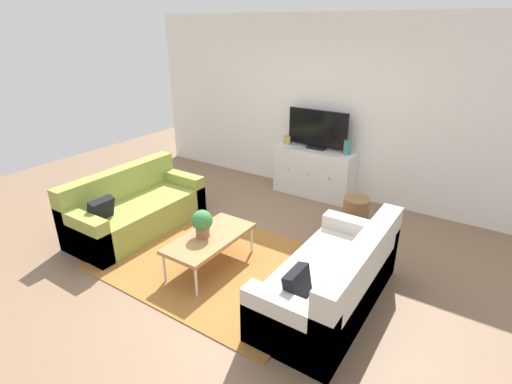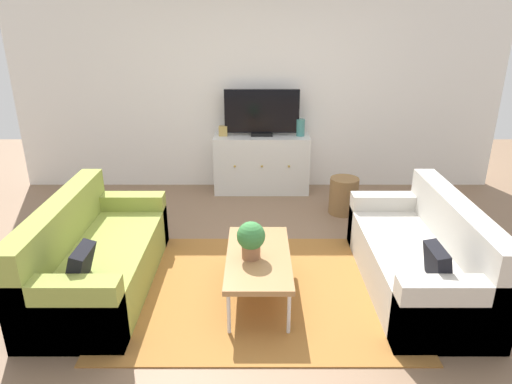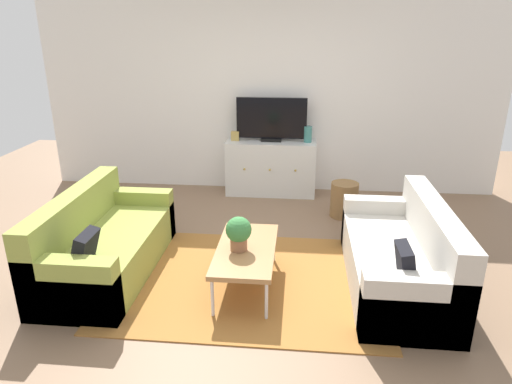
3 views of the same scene
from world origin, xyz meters
The scene contains 12 objects.
ground_plane centered at (0.00, 0.00, 0.00)m, with size 10.00×10.00×0.00m, color #84664C.
wall_back centered at (0.00, 2.55, 1.35)m, with size 6.40×0.12×2.70m, color white.
area_rug centered at (0.00, -0.15, 0.01)m, with size 2.50×1.90×0.01m, color #9E662D.
couch_left_side centered at (-1.43, -0.10, 0.27)m, with size 0.81×1.77×0.80m.
couch_right_side centered at (1.43, -0.10, 0.27)m, with size 0.81×1.77×0.80m.
coffee_table centered at (0.00, -0.24, 0.37)m, with size 0.52×1.06×0.40m.
potted_plant centered at (-0.06, -0.29, 0.57)m, with size 0.23×0.23×0.31m.
tv_console centered at (0.06, 2.27, 0.38)m, with size 1.24×0.47×0.76m.
flat_screen_tv centered at (0.06, 2.29, 1.06)m, with size 0.96×0.16×0.60m.
glass_vase centered at (0.56, 2.27, 0.87)m, with size 0.11×0.11×0.22m, color teal.
mantel_clock centered at (-0.45, 2.27, 0.83)m, with size 0.11×0.07×0.13m, color tan.
wicker_basket centered at (1.03, 1.52, 0.22)m, with size 0.34×0.34×0.44m, color olive.
Camera 1 is at (2.48, -3.06, 2.53)m, focal length 27.28 mm.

